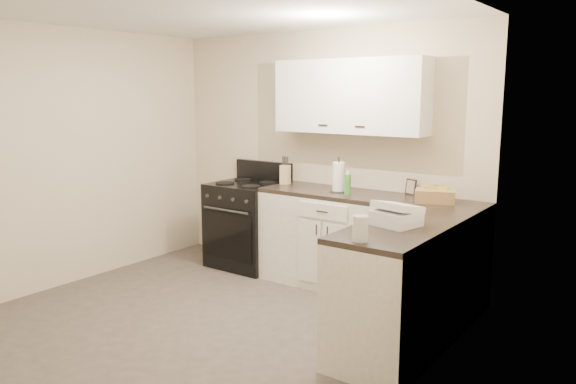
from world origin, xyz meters
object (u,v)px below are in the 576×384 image
Objects in this scene: countertop_grill at (396,218)px; wicker_basket at (435,196)px; knife_block at (285,175)px; paper_towel at (339,177)px; stove at (247,225)px.

wicker_basket is at bearing 108.67° from countertop_grill.
knife_block is 1.63m from wicker_basket.
paper_towel reaches higher than wicker_basket.
knife_block is 0.59× the size of wicker_basket.
countertop_grill reaches higher than stove.
countertop_grill is at bearing -84.45° from wicker_basket.
paper_towel is at bearing -16.51° from knife_block.
stove is 3.14× the size of countertop_grill.
wicker_basket reaches higher than countertop_grill.
wicker_basket is (1.63, -0.04, -0.04)m from knife_block.
knife_block reaches higher than stove.
paper_towel is 1.42m from countertop_grill.
paper_towel is at bearing -177.97° from wicker_basket.
knife_block is at bearing 178.73° from wicker_basket.
paper_towel reaches higher than countertop_grill.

